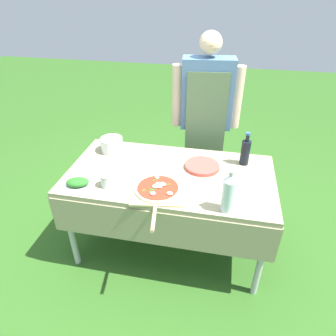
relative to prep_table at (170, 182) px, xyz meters
The scene contains 10 objects.
ground_plane 0.64m from the prep_table, ahead, with size 12.00×12.00×0.00m, color #2D5B1E.
prep_table is the anchor object (origin of this frame).
person_cook 0.78m from the prep_table, 76.01° to the left, with size 0.59×0.23×1.57m.
pizza_on_peel 0.25m from the prep_table, 98.73° to the right, with size 0.38×0.57×0.05m.
oil_bottle 0.60m from the prep_table, 24.44° to the left, with size 0.07×0.07×0.26m.
water_bottle 0.57m from the prep_table, 38.40° to the right, with size 0.08×0.08×0.28m.
herb_container 0.65m from the prep_table, 154.22° to the right, with size 0.20×0.16×0.06m.
mixing_tub 0.58m from the prep_table, 156.46° to the left, with size 0.17×0.17×0.11m, color silver.
plate_stack 0.26m from the prep_table, 28.29° to the left, with size 0.26×0.26×0.02m.
sauce_jar 0.46m from the prep_table, 148.33° to the right, with size 0.09×0.09×0.09m.
Camera 1 is at (0.34, -1.75, 1.91)m, focal length 32.00 mm.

